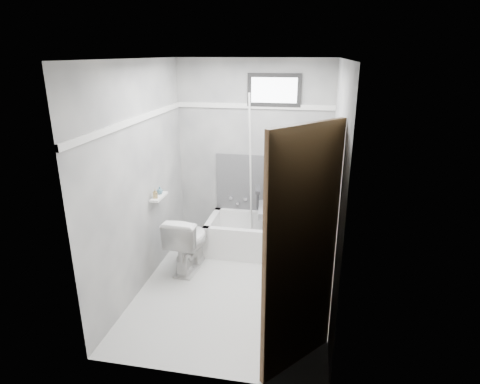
% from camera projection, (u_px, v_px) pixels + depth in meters
% --- Properties ---
extents(floor, '(2.60, 2.60, 0.00)m').
position_uv_depth(floor, '(234.00, 288.00, 4.42)').
color(floor, silver).
rests_on(floor, ground).
extents(ceiling, '(2.60, 2.60, 0.00)m').
position_uv_depth(ceiling, '(233.00, 59.00, 3.63)').
color(ceiling, silver).
rests_on(ceiling, floor).
extents(wall_back, '(2.00, 0.02, 2.40)m').
position_uv_depth(wall_back, '(254.00, 154.00, 5.23)').
color(wall_back, slate).
rests_on(wall_back, floor).
extents(wall_front, '(2.00, 0.02, 2.40)m').
position_uv_depth(wall_front, '(196.00, 241.00, 2.82)').
color(wall_front, slate).
rests_on(wall_front, floor).
extents(wall_left, '(0.02, 2.60, 2.40)m').
position_uv_depth(wall_left, '(140.00, 179.00, 4.20)').
color(wall_left, slate).
rests_on(wall_left, floor).
extents(wall_right, '(0.02, 2.60, 2.40)m').
position_uv_depth(wall_right, '(335.00, 190.00, 3.85)').
color(wall_right, slate).
rests_on(wall_right, floor).
extents(bathtub, '(1.50, 0.70, 0.42)m').
position_uv_depth(bathtub, '(266.00, 236.00, 5.17)').
color(bathtub, white).
rests_on(bathtub, floor).
extents(office_chair, '(0.70, 0.70, 1.07)m').
position_uv_depth(office_chair, '(279.00, 204.00, 5.04)').
color(office_chair, slate).
rests_on(office_chair, bathtub).
extents(toilet, '(0.43, 0.72, 0.68)m').
position_uv_depth(toilet, '(188.00, 242.00, 4.72)').
color(toilet, white).
rests_on(toilet, floor).
extents(door, '(0.78, 0.78, 2.00)m').
position_uv_depth(door, '(337.00, 278.00, 2.73)').
color(door, brown).
rests_on(door, floor).
extents(window, '(0.66, 0.04, 0.40)m').
position_uv_depth(window, '(274.00, 90.00, 4.90)').
color(window, black).
rests_on(window, wall_back).
extents(backerboard, '(1.50, 0.02, 0.78)m').
position_uv_depth(backerboard, '(272.00, 185.00, 5.31)').
color(backerboard, '#4C4C4F').
rests_on(backerboard, wall_back).
extents(trim_back, '(2.00, 0.02, 0.06)m').
position_uv_depth(trim_back, '(254.00, 106.00, 5.02)').
color(trim_back, white).
rests_on(trim_back, wall_back).
extents(trim_left, '(0.02, 2.60, 0.06)m').
position_uv_depth(trim_left, '(136.00, 120.00, 3.99)').
color(trim_left, white).
rests_on(trim_left, wall_left).
extents(pole, '(0.02, 0.31, 1.93)m').
position_uv_depth(pole, '(250.00, 170.00, 5.06)').
color(pole, silver).
rests_on(pole, bathtub).
extents(shelf, '(0.10, 0.32, 0.02)m').
position_uv_depth(shelf, '(159.00, 197.00, 4.56)').
color(shelf, white).
rests_on(shelf, wall_left).
extents(soap_bottle_a, '(0.07, 0.07, 0.11)m').
position_uv_depth(soap_bottle_a, '(155.00, 194.00, 4.47)').
color(soap_bottle_a, olive).
rests_on(soap_bottle_a, shelf).
extents(soap_bottle_b, '(0.08, 0.08, 0.09)m').
position_uv_depth(soap_bottle_b, '(160.00, 190.00, 4.60)').
color(soap_bottle_b, '#466F80').
rests_on(soap_bottle_b, shelf).
extents(faucet, '(0.26, 0.10, 0.16)m').
position_uv_depth(faucet, '(238.00, 201.00, 5.45)').
color(faucet, silver).
rests_on(faucet, wall_back).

